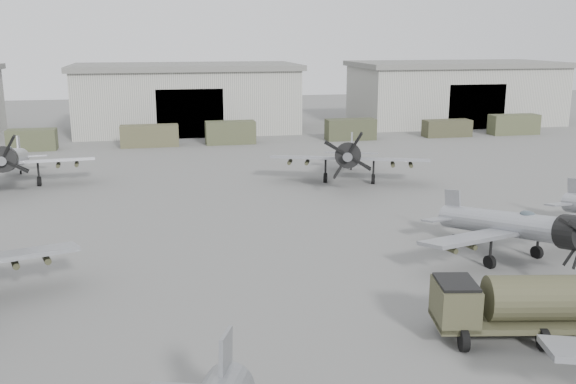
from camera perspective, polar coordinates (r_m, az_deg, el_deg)
name	(u,v)px	position (r m, az deg, el deg)	size (l,w,h in m)	color
ground	(270,341)	(27.14, -1.58, -13.12)	(220.00, 220.00, 0.00)	#5F5F5D
hangar_center	(187,97)	(86.27, -8.98, 8.31)	(29.00, 14.80, 8.70)	#AFAFA4
hangar_right	(454,92)	(95.95, 14.57, 8.57)	(29.00, 14.80, 8.70)	#AFAFA4
support_truck_2	(32,140)	(75.86, -21.79, 4.33)	(5.14, 2.20, 2.33)	#41462E
support_truck_3	(150,136)	(74.67, -12.21, 4.91)	(6.47, 2.20, 2.43)	#4B4931
support_truck_4	(230,133)	(75.13, -5.14, 5.29)	(5.74, 2.20, 2.63)	#41452D
support_truck_5	(351,129)	(78.14, 5.58, 5.56)	(5.99, 2.20, 2.51)	#393D27
support_truck_6	(447,128)	(82.75, 13.95, 5.52)	(5.90, 2.20, 2.08)	#3B3B27
support_truck_7	(514,124)	(87.06, 19.44, 5.68)	(6.29, 2.20, 2.52)	#44492F
aircraft_mid_2	(518,226)	(37.18, 19.79, -2.89)	(11.83, 10.65, 4.71)	#9B9DA3
aircraft_far_0	(11,159)	(57.33, -23.42, 2.71)	(13.40, 12.06, 5.34)	#A0A2A9
aircraft_far_1	(350,155)	(54.49, 5.50, 3.30)	(13.44, 12.11, 5.40)	gray
fuel_tanker	(517,303)	(28.43, 19.72, -9.24)	(7.30, 3.55, 2.70)	#40402A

